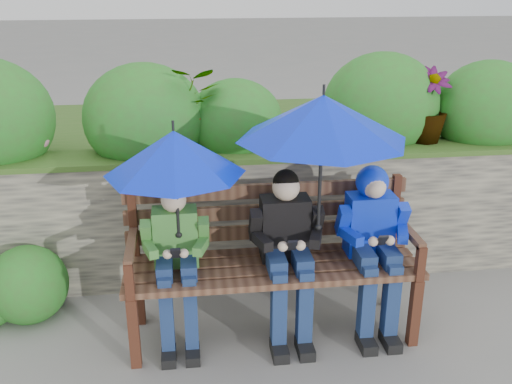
{
  "coord_description": "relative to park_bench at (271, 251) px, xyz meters",
  "views": [
    {
      "loc": [
        -0.44,
        -3.33,
        2.27
      ],
      "look_at": [
        0.0,
        0.1,
        0.95
      ],
      "focal_mm": 40.0,
      "sensor_mm": 36.0,
      "label": 1
    }
  ],
  "objects": [
    {
      "name": "ground",
      "position": [
        -0.09,
        0.01,
        -0.57
      ],
      "size": [
        60.0,
        60.0,
        0.0
      ],
      "primitive_type": "plane",
      "color": "slate",
      "rests_on": "ground"
    },
    {
      "name": "garden_backdrop",
      "position": [
        -0.25,
        1.6,
        0.06
      ],
      "size": [
        8.0,
        2.88,
        1.84
      ],
      "color": "#4F4D46",
      "rests_on": "ground"
    },
    {
      "name": "park_bench",
      "position": [
        0.0,
        0.0,
        0.0
      ],
      "size": [
        1.9,
        0.56,
        1.0
      ],
      "color": "#442215",
      "rests_on": "ground"
    },
    {
      "name": "boy_left",
      "position": [
        -0.61,
        -0.08,
        0.05
      ],
      "size": [
        0.42,
        0.49,
        1.07
      ],
      "color": "#407F30",
      "rests_on": "ground"
    },
    {
      "name": "boy_middle",
      "position": [
        0.09,
        -0.09,
        0.08
      ],
      "size": [
        0.47,
        0.54,
        1.13
      ],
      "color": "black",
      "rests_on": "ground"
    },
    {
      "name": "boy_right",
      "position": [
        0.66,
        -0.07,
        0.12
      ],
      "size": [
        0.46,
        0.56,
        1.13
      ],
      "color": "#0834CA",
      "rests_on": "ground"
    },
    {
      "name": "umbrella_left",
      "position": [
        -0.59,
        -0.07,
        0.72
      ],
      "size": [
        0.85,
        0.85,
        0.75
      ],
      "color": "#0623E4",
      "rests_on": "ground"
    },
    {
      "name": "umbrella_right",
      "position": [
        0.28,
        -0.11,
        0.91
      ],
      "size": [
        1.04,
        1.04,
        0.92
      ],
      "color": "#0623E4",
      "rests_on": "ground"
    }
  ]
}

